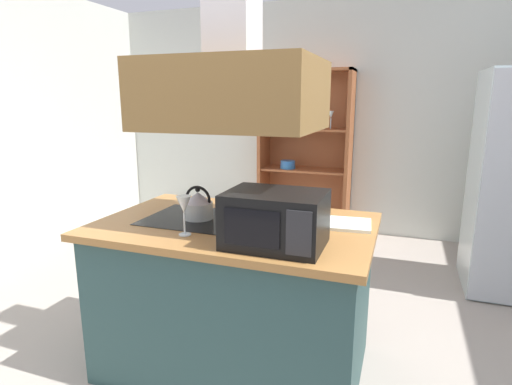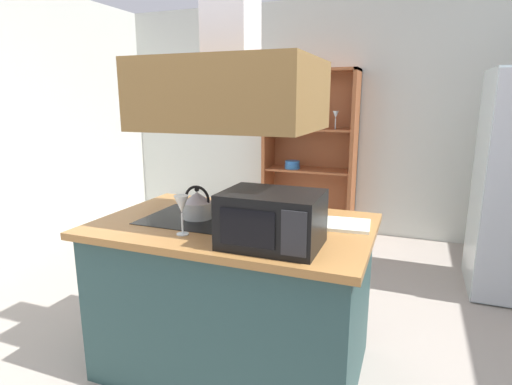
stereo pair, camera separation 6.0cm
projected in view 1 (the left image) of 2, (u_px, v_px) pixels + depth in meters
name	position (u px, v px, depth m)	size (l,w,h in m)	color
ground_plane	(267.00, 378.00, 2.39)	(7.80, 7.80, 0.00)	gray
wall_back	(348.00, 119.00, 4.84)	(6.00, 0.12, 2.70)	silver
kitchen_island	(236.00, 295.00, 2.42)	(1.54, 0.99, 0.90)	#284646
range_hood	(233.00, 71.00, 2.14)	(0.90, 0.70, 1.28)	brown
dish_cabinet	(305.00, 162.00, 4.90)	(1.06, 0.40, 1.91)	#964F2B
kettle	(198.00, 205.00, 2.38)	(0.17, 0.17, 0.19)	#B7BFBA
cutting_board	(339.00, 223.00, 2.28)	(0.34, 0.24, 0.02)	white
microwave	(275.00, 219.00, 1.93)	(0.46, 0.35, 0.26)	black
wine_glass_on_counter	(184.00, 206.00, 2.08)	(0.08, 0.08, 0.21)	silver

